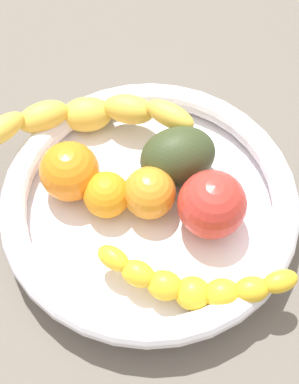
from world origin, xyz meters
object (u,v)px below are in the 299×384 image
fruit_bowl (149,204)px  avocado_dark (179,157)px  orange_mid_right (107,195)px  tomato_red (212,204)px  orange_front (147,190)px  orange_mid_left (70,171)px  banana_draped_left (86,116)px  banana_draped_right (194,285)px

fruit_bowl → avocado_dark: avocado_dark is taller
orange_mid_right → tomato_red: 11.13cm
fruit_bowl → tomato_red: size_ratio=4.46×
orange_front → avocado_dark: bearing=-5.6°
tomato_red → fruit_bowl: bearing=108.7°
avocado_dark → orange_mid_left: bearing=134.2°
banana_draped_left → banana_draped_right: (-9.90, -20.84, -0.93)cm
orange_front → orange_mid_left: 8.56cm
banana_draped_right → orange_mid_right: (3.17, 12.95, 0.17)cm
tomato_red → orange_mid_right: bearing=115.4°
fruit_bowl → orange_mid_left: orange_mid_left is taller
banana_draped_left → tomato_red: 18.00cm
banana_draped_right → orange_mid_right: 13.34cm
orange_mid_right → tomato_red: bearing=-64.6°
orange_front → orange_mid_left: size_ratio=0.87×
tomato_red → avocado_dark: bearing=62.1°
orange_front → orange_mid_right: bearing=130.1°
banana_draped_left → orange_front: bearing=-109.4°
avocado_dark → tomato_red: tomato_red is taller
banana_draped_right → tomato_red: (7.93, 2.95, 1.26)cm
tomato_red → orange_mid_left: bearing=108.8°
orange_front → orange_mid_right: (-2.78, 3.30, -0.32)cm
fruit_bowl → orange_mid_right: orange_mid_right is taller
fruit_bowl → avocado_dark: (5.40, -0.11, 2.81)cm
banana_draped_left → avocado_dark: (1.30, -11.71, -0.08)cm
fruit_bowl → tomato_red: bearing=-71.3°
banana_draped_right → orange_mid_right: size_ratio=3.65×
fruit_bowl → orange_mid_right: bearing=125.3°
banana_draped_left → banana_draped_right: banana_draped_left is taller
orange_mid_right → fruit_bowl: bearing=-54.7°
orange_mid_left → tomato_red: 15.52cm
fruit_bowl → orange_mid_left: bearing=109.0°
fruit_bowl → orange_mid_left: (-2.89, 8.39, 2.88)cm
orange_mid_left → orange_mid_right: size_ratio=1.30×
banana_draped_left → orange_mid_left: 7.68cm
fruit_bowl → banana_draped_left: banana_draped_left is taller
fruit_bowl → orange_mid_right: 5.02cm
orange_mid_left → tomato_red: size_ratio=0.90×
avocado_dark → tomato_red: size_ratio=1.17×
orange_front → banana_draped_left: bearing=70.6°
orange_mid_left → banana_draped_left: bearing=24.6°
avocado_dark → orange_front: bearing=174.4°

